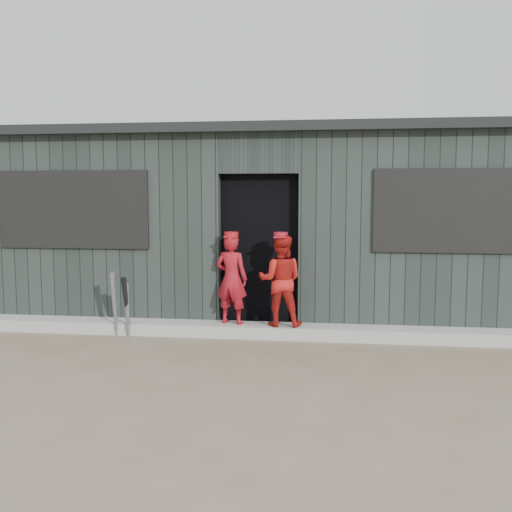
# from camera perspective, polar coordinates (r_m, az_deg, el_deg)

# --- Properties ---
(ground) EXTENTS (80.00, 80.00, 0.00)m
(ground) POSITION_cam_1_polar(r_m,az_deg,el_deg) (5.37, -2.52, -12.72)
(ground) COLOR brown
(ground) RESTS_ON ground
(curb) EXTENTS (8.00, 0.36, 0.15)m
(curb) POSITION_cam_1_polar(r_m,az_deg,el_deg) (7.08, 0.02, -7.45)
(curb) COLOR #9E9E99
(curb) RESTS_ON ground
(bat_left) EXTENTS (0.11, 0.19, 0.69)m
(bat_left) POSITION_cam_1_polar(r_m,az_deg,el_deg) (7.14, -12.75, -5.27)
(bat_left) COLOR gray
(bat_left) RESTS_ON ground
(bat_mid) EXTENTS (0.09, 0.20, 0.81)m
(bat_mid) POSITION_cam_1_polar(r_m,az_deg,el_deg) (7.21, -13.97, -4.70)
(bat_mid) COLOR gray
(bat_mid) RESTS_ON ground
(bat_right) EXTENTS (0.12, 0.36, 0.76)m
(bat_right) POSITION_cam_1_polar(r_m,az_deg,el_deg) (7.13, -12.80, -4.97)
(bat_right) COLOR black
(bat_right) RESTS_ON ground
(player_red_left) EXTENTS (0.46, 0.35, 1.11)m
(player_red_left) POSITION_cam_1_polar(r_m,az_deg,el_deg) (7.04, -2.46, -2.30)
(player_red_left) COLOR maroon
(player_red_left) RESTS_ON curb
(player_red_right) EXTENTS (0.54, 0.43, 1.12)m
(player_red_right) POSITION_cam_1_polar(r_m,az_deg,el_deg) (6.92, 2.46, -2.43)
(player_red_right) COLOR red
(player_red_right) RESTS_ON curb
(player_grey_back) EXTENTS (0.60, 0.43, 1.13)m
(player_grey_back) POSITION_cam_1_polar(r_m,az_deg,el_deg) (7.58, 4.18, -2.77)
(player_grey_back) COLOR #A8A8A8
(player_grey_back) RESTS_ON ground
(dugout) EXTENTS (8.30, 3.30, 2.62)m
(dugout) POSITION_cam_1_polar(r_m,az_deg,el_deg) (8.57, 1.46, 3.10)
(dugout) COLOR black
(dugout) RESTS_ON ground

